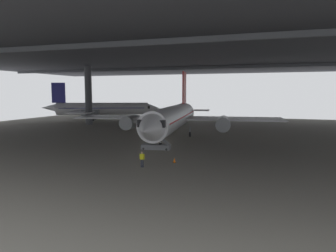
% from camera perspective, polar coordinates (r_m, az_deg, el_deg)
% --- Properties ---
extents(ground_plane, '(110.00, 110.00, 0.00)m').
position_cam_1_polar(ground_plane, '(51.23, -1.01, -2.87)').
color(ground_plane, gray).
extents(hangar_structure, '(121.00, 99.00, 15.67)m').
position_cam_1_polar(hangar_structure, '(64.13, 3.13, 12.40)').
color(hangar_structure, '#4C4F54').
rests_on(hangar_structure, ground_plane).
extents(airplane_main, '(38.76, 39.83, 12.33)m').
position_cam_1_polar(airplane_main, '(54.75, 0.99, 1.52)').
color(airplane_main, white).
rests_on(airplane_main, ground_plane).
extents(boarding_stairs, '(4.53, 2.04, 4.84)m').
position_cam_1_polar(boarding_stairs, '(44.51, -2.27, -3.26)').
color(boarding_stairs, slate).
rests_on(boarding_stairs, ground_plane).
extents(crew_worker_near_nose, '(0.55, 0.27, 1.69)m').
position_cam_1_polar(crew_worker_near_nose, '(33.93, -4.71, -5.85)').
color(crew_worker_near_nose, '#232838').
rests_on(crew_worker_near_nose, ground_plane).
extents(crew_worker_by_stairs, '(0.38, 0.48, 1.57)m').
position_cam_1_polar(crew_worker_by_stairs, '(46.77, -2.27, -2.63)').
color(crew_worker_by_stairs, '#232838').
rests_on(crew_worker_by_stairs, ground_plane).
extents(airplane_distant, '(32.28, 32.25, 10.71)m').
position_cam_1_polar(airplane_distant, '(92.45, -12.08, 3.06)').
color(airplane_distant, white).
rests_on(airplane_distant, ground_plane).
extents(traffic_cone_orange, '(0.36, 0.36, 0.60)m').
position_cam_1_polar(traffic_cone_orange, '(36.08, 1.16, -6.20)').
color(traffic_cone_orange, black).
rests_on(traffic_cone_orange, ground_plane).
extents(baggage_tug, '(1.62, 2.38, 0.90)m').
position_cam_1_polar(baggage_tug, '(66.54, -2.02, -0.35)').
color(baggage_tug, yellow).
rests_on(baggage_tug, ground_plane).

